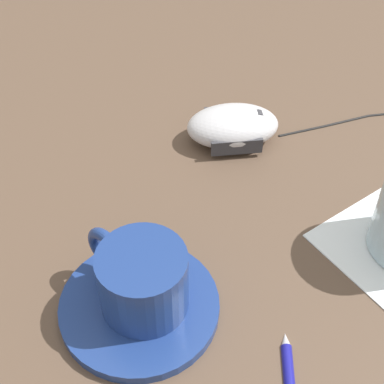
{
  "coord_description": "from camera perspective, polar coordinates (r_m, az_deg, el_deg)",
  "views": [
    {
      "loc": [
        -0.22,
        0.27,
        0.43
      ],
      "look_at": [
        0.08,
        0.02,
        0.03
      ],
      "focal_mm": 55.0,
      "sensor_mm": 36.0,
      "label": 1
    }
  ],
  "objects": [
    {
      "name": "coffee_cup",
      "position": [
        0.48,
        -4.98,
        -8.41
      ],
      "size": [
        0.1,
        0.07,
        0.06
      ],
      "color": "navy",
      "rests_on": "saucer"
    },
    {
      "name": "computer_mouse",
      "position": [
        0.64,
        3.98,
        6.4
      ],
      "size": [
        0.11,
        0.12,
        0.04
      ],
      "color": "silver",
      "rests_on": "ground"
    },
    {
      "name": "saucer",
      "position": [
        0.5,
        -5.12,
        -11.01
      ],
      "size": [
        0.13,
        0.13,
        0.01
      ],
      "primitive_type": "cylinder",
      "color": "navy",
      "rests_on": "ground"
    },
    {
      "name": "ground_plane",
      "position": [
        0.55,
        6.81,
        -5.4
      ],
      "size": [
        3.0,
        3.0,
        0.0
      ],
      "primitive_type": "plane",
      "color": "brown"
    }
  ]
}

